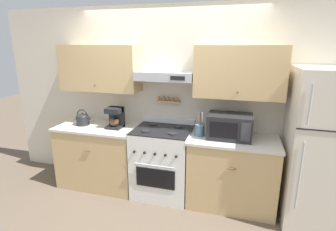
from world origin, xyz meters
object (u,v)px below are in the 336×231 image
at_px(coffee_maker, 115,117).
at_px(microwave, 230,126).
at_px(stove_range, 163,162).
at_px(utensil_crock, 200,130).
at_px(tea_kettle, 83,119).
at_px(refrigerator, 323,149).

bearing_deg(coffee_maker, microwave, -0.22).
relative_size(stove_range, utensil_crock, 3.37).
relative_size(coffee_maker, microwave, 0.54).
relative_size(coffee_maker, utensil_crock, 0.94).
distance_m(tea_kettle, utensil_crock, 1.70).
bearing_deg(tea_kettle, microwave, 0.49).
bearing_deg(microwave, coffee_maker, 179.78).
distance_m(coffee_maker, utensil_crock, 1.19).
xyz_separation_m(stove_range, coffee_maker, (-0.69, 0.02, 0.57)).
distance_m(tea_kettle, microwave, 2.07).
bearing_deg(microwave, utensil_crock, -177.23).
bearing_deg(stove_range, tea_kettle, -179.83).
distance_m(coffee_maker, microwave, 1.56).
distance_m(stove_range, microwave, 1.04).
distance_m(stove_range, refrigerator, 1.95).
xyz_separation_m(coffee_maker, utensil_crock, (1.19, -0.02, -0.06)).
height_order(refrigerator, coffee_maker, refrigerator).
xyz_separation_m(refrigerator, tea_kettle, (-3.11, 0.05, 0.09)).
bearing_deg(coffee_maker, tea_kettle, -177.32).
relative_size(microwave, utensil_crock, 1.74).
height_order(tea_kettle, microwave, microwave).
bearing_deg(tea_kettle, utensil_crock, 0.00).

